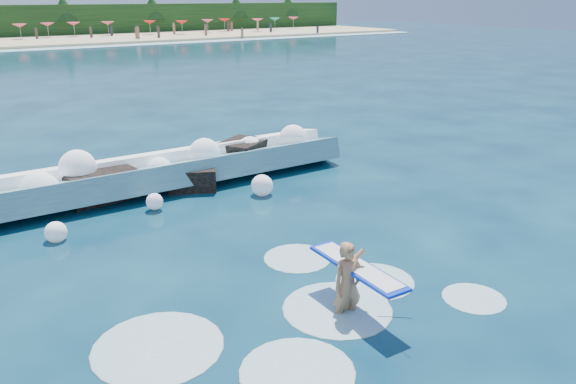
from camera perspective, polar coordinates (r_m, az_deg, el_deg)
name	(u,v)px	position (r m, az deg, el deg)	size (l,w,h in m)	color
ground	(283,272)	(13.85, -0.56, -8.14)	(200.00, 200.00, 0.00)	#072438
breaking_wave	(123,179)	(19.82, -16.38, 1.25)	(16.55, 2.64, 1.43)	teal
rock_cluster	(173,174)	(20.37, -11.59, 1.84)	(8.00, 3.19, 1.26)	black
surfer_with_board	(350,282)	(11.98, 6.31, -9.04)	(1.01, 3.05, 1.95)	#A4724C
wave_spray	(111,173)	(19.37, -17.55, 1.86)	(15.06, 3.97, 1.75)	white
surf_foam	(289,318)	(12.04, 0.09, -12.73)	(8.55, 5.74, 0.13)	silver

